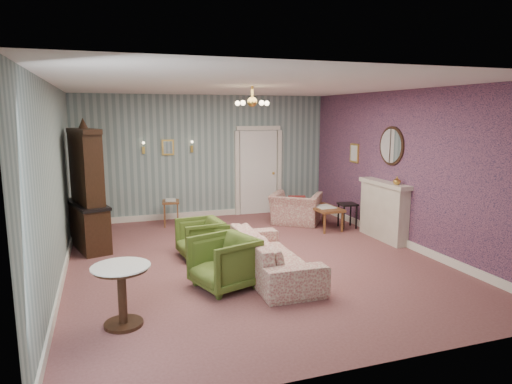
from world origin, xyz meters
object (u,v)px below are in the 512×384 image
object	(u,v)px
sofa_chintz	(272,248)
dresser	(86,186)
olive_chair_c	(200,236)
coffee_table	(324,217)
pedestal_table	(122,296)
fireplace	(384,211)
side_table_black	(347,216)
olive_chair_a	(224,260)
wingback_chair	(296,203)
olive_chair_b	(223,246)

from	to	relation	value
sofa_chintz	dresser	distance (m)	3.71
olive_chair_c	coffee_table	xyz separation A→B (m)	(2.95, 1.07, -0.12)
sofa_chintz	dresser	bearing A→B (deg)	49.00
coffee_table	pedestal_table	size ratio (longest dim) A/B	1.28
fireplace	pedestal_table	bearing A→B (deg)	-156.38
olive_chair_c	side_table_black	bearing A→B (deg)	99.96
olive_chair_a	coffee_table	xyz separation A→B (m)	(2.92, 2.59, -0.17)
wingback_chair	side_table_black	bearing A→B (deg)	178.20
olive_chair_b	dresser	xyz separation A→B (m)	(-2.09, 1.83, 0.81)
wingback_chair	dresser	distance (m)	4.48
coffee_table	olive_chair_b	bearing A→B (deg)	-147.57
olive_chair_b	pedestal_table	bearing A→B (deg)	-27.04
wingback_chair	pedestal_table	distance (m)	5.58
olive_chair_a	side_table_black	bearing A→B (deg)	107.34
dresser	olive_chair_c	bearing A→B (deg)	-48.30
coffee_table	fireplace	bearing A→B (deg)	-57.83
olive_chair_a	side_table_black	xyz separation A→B (m)	(3.42, 2.47, -0.14)
olive_chair_a	dresser	bearing A→B (deg)	-163.60
sofa_chintz	coffee_table	size ratio (longest dim) A/B	2.37
dresser	pedestal_table	distance (m)	3.58
olive_chair_a	fireplace	size ratio (longest dim) A/B	0.59
olive_chair_c	dresser	world-z (taller)	dresser
olive_chair_a	pedestal_table	size ratio (longest dim) A/B	1.11
olive_chair_c	side_table_black	xyz separation A→B (m)	(3.46, 0.96, -0.09)
olive_chair_c	wingback_chair	distance (m)	3.05
sofa_chintz	pedestal_table	world-z (taller)	sofa_chintz
dresser	side_table_black	distance (m)	5.38
wingback_chair	side_table_black	size ratio (longest dim) A/B	1.95
olive_chair_a	dresser	distance (m)	3.37
olive_chair_b	sofa_chintz	world-z (taller)	sofa_chintz
olive_chair_c	wingback_chair	bearing A→B (deg)	117.77
sofa_chintz	wingback_chair	bearing A→B (deg)	-28.94
sofa_chintz	olive_chair_b	bearing A→B (deg)	46.42
olive_chair_c	sofa_chintz	xyz separation A→B (m)	(0.86, -1.25, 0.07)
sofa_chintz	pedestal_table	xyz separation A→B (m)	(-2.25, -1.02, -0.07)
pedestal_table	wingback_chair	bearing A→B (deg)	45.05
wingback_chair	fireplace	distance (m)	2.07
wingback_chair	pedestal_table	bearing A→B (deg)	81.55
sofa_chintz	dresser	xyz separation A→B (m)	(-2.70, 2.44, 0.73)
olive_chair_b	olive_chair_c	world-z (taller)	olive_chair_c
olive_chair_c	fireplace	bearing A→B (deg)	83.52
olive_chair_a	olive_chair_c	distance (m)	1.51
dresser	side_table_black	size ratio (longest dim) A/B	4.29
wingback_chair	dresser	bearing A→B (deg)	42.89
fireplace	pedestal_table	size ratio (longest dim) A/B	1.89
olive_chair_c	pedestal_table	xyz separation A→B (m)	(-1.39, -2.28, 0.00)
olive_chair_b	side_table_black	distance (m)	3.59
olive_chair_c	fireplace	size ratio (longest dim) A/B	0.52
wingback_chair	coffee_table	xyz separation A→B (m)	(0.40, -0.60, -0.22)
olive_chair_c	olive_chair_a	bearing A→B (deg)	-4.14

